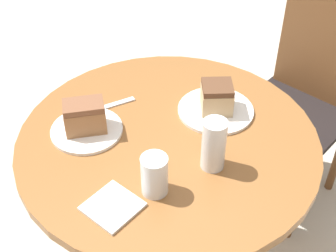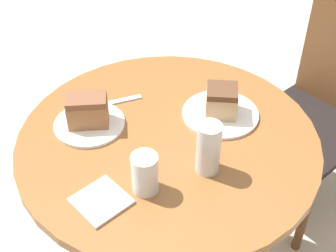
{
  "view_description": "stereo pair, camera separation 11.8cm",
  "coord_description": "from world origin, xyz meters",
  "px_view_note": "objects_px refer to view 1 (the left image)",
  "views": [
    {
      "loc": [
        0.78,
        -0.62,
        1.65
      ],
      "look_at": [
        0.0,
        0.0,
        0.8
      ],
      "focal_mm": 50.0,
      "sensor_mm": 36.0,
      "label": 1
    },
    {
      "loc": [
        0.85,
        -0.53,
        1.65
      ],
      "look_at": [
        0.0,
        0.0,
        0.8
      ],
      "focal_mm": 50.0,
      "sensor_mm": 36.0,
      "label": 2
    }
  ],
  "objects_px": {
    "chair": "(300,102)",
    "cake_slice_far": "(216,97)",
    "plate_far": "(215,110)",
    "cake_slice_near": "(85,116)",
    "glass_lemonade": "(213,147)",
    "glass_water": "(155,177)",
    "plate_near": "(87,130)"
  },
  "relations": [
    {
      "from": "plate_near",
      "to": "glass_lemonade",
      "type": "height_order",
      "value": "glass_lemonade"
    },
    {
      "from": "chair",
      "to": "cake_slice_near",
      "type": "bearing_deg",
      "value": -104.31
    },
    {
      "from": "chair",
      "to": "plate_near",
      "type": "relative_size",
      "value": 4.39
    },
    {
      "from": "plate_far",
      "to": "glass_lemonade",
      "type": "xyz_separation_m",
      "value": [
        0.17,
        -0.17,
        0.06
      ]
    },
    {
      "from": "glass_water",
      "to": "plate_far",
      "type": "bearing_deg",
      "value": 112.9
    },
    {
      "from": "plate_near",
      "to": "plate_far",
      "type": "height_order",
      "value": "same"
    },
    {
      "from": "cake_slice_far",
      "to": "glass_water",
      "type": "relative_size",
      "value": 1.12
    },
    {
      "from": "cake_slice_far",
      "to": "cake_slice_near",
      "type": "bearing_deg",
      "value": -114.28
    },
    {
      "from": "cake_slice_far",
      "to": "chair",
      "type": "bearing_deg",
      "value": 97.67
    },
    {
      "from": "glass_lemonade",
      "to": "chair",
      "type": "bearing_deg",
      "value": 108.28
    },
    {
      "from": "plate_far",
      "to": "glass_lemonade",
      "type": "bearing_deg",
      "value": -44.6
    },
    {
      "from": "plate_far",
      "to": "glass_lemonade",
      "type": "height_order",
      "value": "glass_lemonade"
    },
    {
      "from": "cake_slice_near",
      "to": "glass_water",
      "type": "bearing_deg",
      "value": 3.17
    },
    {
      "from": "cake_slice_far",
      "to": "glass_lemonade",
      "type": "relative_size",
      "value": 0.84
    },
    {
      "from": "plate_near",
      "to": "cake_slice_near",
      "type": "bearing_deg",
      "value": 0.0
    },
    {
      "from": "chair",
      "to": "plate_near",
      "type": "height_order",
      "value": "chair"
    },
    {
      "from": "glass_lemonade",
      "to": "glass_water",
      "type": "distance_m",
      "value": 0.18
    },
    {
      "from": "plate_far",
      "to": "cake_slice_far",
      "type": "height_order",
      "value": "cake_slice_far"
    },
    {
      "from": "plate_near",
      "to": "plate_far",
      "type": "bearing_deg",
      "value": 65.72
    },
    {
      "from": "plate_near",
      "to": "glass_lemonade",
      "type": "bearing_deg",
      "value": 30.2
    },
    {
      "from": "cake_slice_far",
      "to": "glass_water",
      "type": "distance_m",
      "value": 0.37
    },
    {
      "from": "cake_slice_far",
      "to": "glass_water",
      "type": "xyz_separation_m",
      "value": [
        0.14,
        -0.34,
        -0.0
      ]
    },
    {
      "from": "chair",
      "to": "plate_far",
      "type": "xyz_separation_m",
      "value": [
        0.08,
        -0.58,
        0.29
      ]
    },
    {
      "from": "glass_lemonade",
      "to": "glass_water",
      "type": "bearing_deg",
      "value": -97.89
    },
    {
      "from": "cake_slice_far",
      "to": "glass_lemonade",
      "type": "xyz_separation_m",
      "value": [
        0.17,
        -0.17,
        0.01
      ]
    },
    {
      "from": "plate_far",
      "to": "cake_slice_near",
      "type": "height_order",
      "value": "cake_slice_near"
    },
    {
      "from": "cake_slice_near",
      "to": "cake_slice_far",
      "type": "xyz_separation_m",
      "value": [
        0.16,
        0.36,
        -0.0
      ]
    },
    {
      "from": "glass_lemonade",
      "to": "glass_water",
      "type": "xyz_separation_m",
      "value": [
        -0.02,
        -0.17,
        -0.02
      ]
    },
    {
      "from": "cake_slice_far",
      "to": "glass_lemonade",
      "type": "bearing_deg",
      "value": -44.6
    },
    {
      "from": "chair",
      "to": "cake_slice_far",
      "type": "relative_size",
      "value": 7.32
    },
    {
      "from": "plate_far",
      "to": "glass_water",
      "type": "relative_size",
      "value": 2.07
    },
    {
      "from": "plate_far",
      "to": "cake_slice_near",
      "type": "relative_size",
      "value": 1.7
    }
  ]
}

